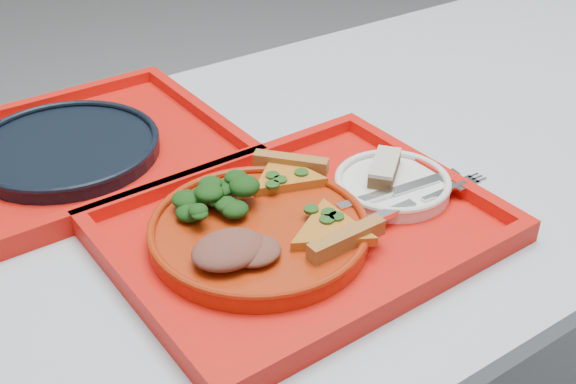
# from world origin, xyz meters

# --- Properties ---
(table) EXTENTS (1.60, 0.80, 0.75)m
(table) POSITION_xyz_m (0.00, 0.00, 0.68)
(table) COLOR silver
(table) RESTS_ON ground
(tray_main) EXTENTS (0.46, 0.36, 0.01)m
(tray_main) POSITION_xyz_m (-0.26, -0.12, 0.76)
(tray_main) COLOR red
(tray_main) RESTS_ON table
(tray_far) EXTENTS (0.45, 0.36, 0.01)m
(tray_far) POSITION_xyz_m (-0.43, 0.21, 0.76)
(tray_far) COLOR red
(tray_far) RESTS_ON table
(dinner_plate) EXTENTS (0.26, 0.26, 0.02)m
(dinner_plate) POSITION_xyz_m (-0.31, -0.11, 0.77)
(dinner_plate) COLOR #A7290B
(dinner_plate) RESTS_ON tray_main
(side_plate) EXTENTS (0.15, 0.15, 0.01)m
(side_plate) POSITION_xyz_m (-0.11, -0.12, 0.77)
(side_plate) COLOR white
(side_plate) RESTS_ON tray_main
(navy_plate) EXTENTS (0.26, 0.26, 0.02)m
(navy_plate) POSITION_xyz_m (-0.43, 0.21, 0.77)
(navy_plate) COLOR black
(navy_plate) RESTS_ON tray_far
(pizza_slice_a) EXTENTS (0.10, 0.12, 0.02)m
(pizza_slice_a) POSITION_xyz_m (-0.25, -0.17, 0.79)
(pizza_slice_a) COLOR gold
(pizza_slice_a) RESTS_ON dinner_plate
(pizza_slice_b) EXTENTS (0.15, 0.15, 0.02)m
(pizza_slice_b) POSITION_xyz_m (-0.23, -0.05, 0.79)
(pizza_slice_b) COLOR gold
(pizza_slice_b) RESTS_ON dinner_plate
(salad_heap) EXTENTS (0.09, 0.08, 0.04)m
(salad_heap) POSITION_xyz_m (-0.33, -0.06, 0.80)
(salad_heap) COLOR black
(salad_heap) RESTS_ON dinner_plate
(meat_portion) EXTENTS (0.09, 0.07, 0.03)m
(meat_portion) POSITION_xyz_m (-0.37, -0.15, 0.79)
(meat_portion) COLOR brown
(meat_portion) RESTS_ON dinner_plate
(dessert_bar) EXTENTS (0.08, 0.07, 0.02)m
(dessert_bar) POSITION_xyz_m (-0.11, -0.10, 0.79)
(dessert_bar) COLOR #482618
(dessert_bar) RESTS_ON side_plate
(knife) EXTENTS (0.19, 0.04, 0.01)m
(knife) POSITION_xyz_m (-0.12, -0.15, 0.78)
(knife) COLOR silver
(knife) RESTS_ON side_plate
(fork) EXTENTS (0.19, 0.03, 0.01)m
(fork) POSITION_xyz_m (-0.12, -0.18, 0.78)
(fork) COLOR silver
(fork) RESTS_ON side_plate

